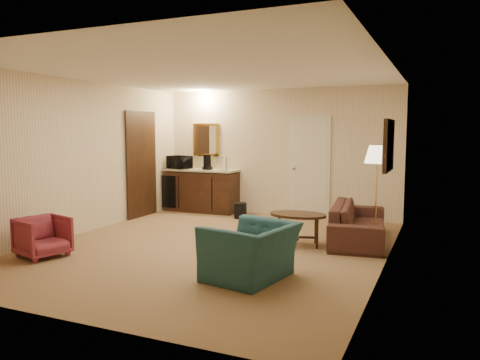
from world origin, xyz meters
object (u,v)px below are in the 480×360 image
object	(u,v)px
floor_lamp	(376,193)
sofa	(359,216)
microwave	(179,161)
waste_bin	(240,211)
teal_armchair	(251,242)
coffee_maker	(207,162)
rose_chair_near	(43,235)
coffee_table	(298,229)
wetbar_cabinet	(201,190)

from	to	relation	value
floor_lamp	sofa	bearing A→B (deg)	-158.20
microwave	waste_bin	bearing A→B (deg)	6.40
teal_armchair	floor_lamp	distance (m)	2.82
microwave	coffee_maker	xyz separation A→B (m)	(0.67, 0.04, -0.01)
microwave	rose_chair_near	bearing A→B (deg)	-67.69
waste_bin	teal_armchair	bearing A→B (deg)	-64.60
rose_chair_near	microwave	world-z (taller)	microwave
coffee_table	waste_bin	xyz separation A→B (m)	(-1.69, 1.69, -0.09)
sofa	teal_armchair	bearing A→B (deg)	154.34
teal_armchair	waste_bin	xyz separation A→B (m)	(-1.65, 3.47, -0.28)
sofa	microwave	bearing A→B (deg)	64.80
teal_armchair	coffee_maker	size ratio (longest dim) A/B	3.19
teal_armchair	rose_chair_near	size ratio (longest dim) A/B	1.63
sofa	teal_armchair	size ratio (longest dim) A/B	2.01
wetbar_cabinet	rose_chair_near	distance (m)	4.17
coffee_table	floor_lamp	xyz separation A→B (m)	(1.04, 0.80, 0.51)
coffee_maker	waste_bin	bearing A→B (deg)	-15.61
teal_armchair	rose_chair_near	bearing A→B (deg)	-74.29
floor_lamp	microwave	bearing A→B (deg)	164.00
wetbar_cabinet	teal_armchair	world-z (taller)	wetbar_cabinet
wetbar_cabinet	coffee_maker	size ratio (longest dim) A/B	5.17
teal_armchair	rose_chair_near	xyz separation A→B (m)	(-3.01, -0.26, -0.13)
sofa	coffee_table	xyz separation A→B (m)	(-0.79, -0.70, -0.15)
rose_chair_near	microwave	bearing A→B (deg)	19.17
teal_armchair	coffee_table	bearing A→B (deg)	-170.60
rose_chair_near	wetbar_cabinet	bearing A→B (deg)	12.25
rose_chair_near	coffee_table	distance (m)	3.68
rose_chair_near	coffee_maker	size ratio (longest dim) A/B	1.96
rose_chair_near	floor_lamp	size ratio (longest dim) A/B	0.41
floor_lamp	rose_chair_near	bearing A→B (deg)	-145.33
waste_bin	coffee_maker	size ratio (longest dim) A/B	0.99
sofa	microwave	xyz separation A→B (m)	(-4.10, 1.35, 0.70)
floor_lamp	coffee_table	bearing A→B (deg)	-142.60
sofa	coffee_maker	size ratio (longest dim) A/B	6.42
teal_armchair	microwave	xyz separation A→B (m)	(-3.26, 3.82, 0.65)
coffee_table	microwave	bearing A→B (deg)	148.27
coffee_table	floor_lamp	size ratio (longest dim) A/B	0.57
microwave	floor_lamp	bearing A→B (deg)	2.83
wetbar_cabinet	microwave	bearing A→B (deg)	-171.65
coffee_table	waste_bin	size ratio (longest dim) A/B	2.75
wetbar_cabinet	sofa	bearing A→B (deg)	-21.53
wetbar_cabinet	teal_armchair	xyz separation A→B (m)	(2.76, -3.90, -0.02)
floor_lamp	waste_bin	distance (m)	2.94
wetbar_cabinet	teal_armchair	bearing A→B (deg)	-54.66
sofa	waste_bin	world-z (taller)	sofa
rose_chair_near	coffee_table	bearing A→B (deg)	-40.62
rose_chair_near	floor_lamp	distance (m)	5.01
microwave	coffee_maker	distance (m)	0.67
microwave	coffee_table	bearing A→B (deg)	-12.90
microwave	teal_armchair	bearing A→B (deg)	-30.71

